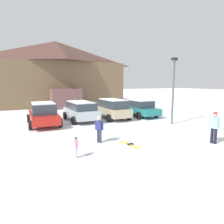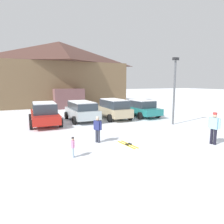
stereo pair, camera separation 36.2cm
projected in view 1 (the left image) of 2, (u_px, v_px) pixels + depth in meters
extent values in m
plane|color=white|center=(220.00, 187.00, 6.15)|extent=(160.00, 160.00, 0.00)
cube|color=brown|center=(57.00, 84.00, 29.48)|extent=(17.18, 10.23, 5.84)
pyramid|color=#4C2F28|center=(56.00, 53.00, 28.82)|extent=(17.79, 10.84, 3.19)
cube|color=brown|center=(66.00, 99.00, 24.54)|extent=(3.64, 1.88, 2.40)
cube|color=red|center=(43.00, 117.00, 15.12)|extent=(2.04, 4.84, 0.60)
cube|color=#2D3842|center=(43.00, 108.00, 14.81)|extent=(1.73, 2.54, 0.73)
cube|color=white|center=(43.00, 103.00, 14.75)|extent=(1.61, 2.41, 0.06)
cylinder|color=black|center=(29.00, 118.00, 16.08)|extent=(0.24, 0.65, 0.64)
cylinder|color=black|center=(54.00, 116.00, 16.91)|extent=(0.24, 0.65, 0.64)
cylinder|color=black|center=(30.00, 125.00, 13.42)|extent=(0.24, 0.65, 0.64)
cylinder|color=black|center=(60.00, 123.00, 14.24)|extent=(0.24, 0.65, 0.64)
cube|color=#B4C2C6|center=(81.00, 113.00, 16.63)|extent=(1.92, 4.19, 0.68)
cube|color=#2D3842|center=(81.00, 106.00, 16.47)|extent=(1.68, 3.19, 0.55)
cube|color=white|center=(81.00, 102.00, 16.42)|extent=(1.57, 3.03, 0.06)
cylinder|color=black|center=(65.00, 116.00, 17.36)|extent=(0.23, 0.64, 0.64)
cylinder|color=black|center=(87.00, 114.00, 18.28)|extent=(0.23, 0.64, 0.64)
cylinder|color=black|center=(74.00, 121.00, 15.09)|extent=(0.23, 0.64, 0.64)
cylinder|color=black|center=(98.00, 118.00, 16.01)|extent=(0.23, 0.64, 0.64)
cube|color=tan|center=(112.00, 111.00, 17.60)|extent=(1.76, 4.04, 0.69)
cube|color=#2D3842|center=(113.00, 104.00, 17.43)|extent=(1.55, 3.07, 0.66)
cube|color=white|center=(113.00, 100.00, 17.38)|extent=(1.44, 2.92, 0.06)
cylinder|color=black|center=(97.00, 114.00, 18.35)|extent=(0.22, 0.64, 0.64)
cylinder|color=black|center=(115.00, 112.00, 19.18)|extent=(0.22, 0.64, 0.64)
cylinder|color=black|center=(109.00, 118.00, 16.13)|extent=(0.22, 0.64, 0.64)
cylinder|color=black|center=(129.00, 116.00, 16.96)|extent=(0.22, 0.64, 0.64)
cube|color=#237D7B|center=(139.00, 110.00, 18.99)|extent=(1.87, 4.57, 0.57)
cube|color=#2D3842|center=(140.00, 104.00, 18.70)|extent=(1.62, 2.39, 0.62)
cube|color=white|center=(140.00, 100.00, 18.65)|extent=(1.51, 2.27, 0.06)
cylinder|color=black|center=(122.00, 111.00, 19.82)|extent=(0.23, 0.64, 0.64)
cylinder|color=black|center=(138.00, 110.00, 20.71)|extent=(0.23, 0.64, 0.64)
cylinder|color=black|center=(139.00, 116.00, 17.35)|extent=(0.23, 0.64, 0.64)
cylinder|color=black|center=(156.00, 114.00, 18.24)|extent=(0.23, 0.64, 0.64)
cylinder|color=black|center=(212.00, 135.00, 10.54)|extent=(0.15, 0.15, 0.82)
cylinder|color=black|center=(215.00, 136.00, 10.40)|extent=(0.15, 0.15, 0.82)
cube|color=#93C3D7|center=(215.00, 123.00, 10.36)|extent=(0.31, 0.44, 0.58)
cylinder|color=#93C3D7|center=(210.00, 122.00, 10.56)|extent=(0.11, 0.11, 0.55)
cylinder|color=#93C3D7|center=(220.00, 123.00, 10.16)|extent=(0.11, 0.11, 0.55)
sphere|color=tan|center=(215.00, 115.00, 10.31)|extent=(0.21, 0.21, 0.21)
cylinder|color=#BB3332|center=(215.00, 113.00, 10.29)|extent=(0.20, 0.20, 0.10)
cylinder|color=#9DBAD2|center=(76.00, 152.00, 8.53)|extent=(0.08, 0.08, 0.44)
cylinder|color=#9DBAD2|center=(76.00, 153.00, 8.44)|extent=(0.08, 0.08, 0.44)
cube|color=pink|center=(76.00, 144.00, 8.43)|extent=(0.19, 0.24, 0.31)
cylinder|color=pink|center=(76.00, 143.00, 8.56)|extent=(0.06, 0.06, 0.29)
cylinder|color=pink|center=(76.00, 145.00, 8.30)|extent=(0.06, 0.06, 0.29)
sphere|color=tan|center=(76.00, 139.00, 8.40)|extent=(0.11, 0.11, 0.11)
cylinder|color=#282326|center=(76.00, 138.00, 8.39)|extent=(0.11, 0.11, 0.05)
cylinder|color=#373948|center=(100.00, 136.00, 10.58)|extent=(0.13, 0.13, 0.69)
cylinder|color=#373948|center=(98.00, 136.00, 10.65)|extent=(0.13, 0.13, 0.69)
cube|color=navy|center=(99.00, 125.00, 10.53)|extent=(0.35, 0.39, 0.49)
cylinder|color=navy|center=(103.00, 126.00, 10.42)|extent=(0.09, 0.09, 0.46)
cylinder|color=navy|center=(96.00, 125.00, 10.64)|extent=(0.09, 0.09, 0.46)
sphere|color=tan|center=(99.00, 119.00, 10.48)|extent=(0.18, 0.18, 0.18)
cylinder|color=beige|center=(99.00, 117.00, 10.47)|extent=(0.17, 0.17, 0.08)
cube|color=yellow|center=(128.00, 145.00, 10.24)|extent=(0.27, 1.48, 0.02)
cube|color=black|center=(129.00, 144.00, 10.19)|extent=(0.10, 0.21, 0.06)
cube|color=yellow|center=(131.00, 144.00, 10.35)|extent=(0.27, 1.48, 0.02)
cube|color=black|center=(132.00, 144.00, 10.30)|extent=(0.10, 0.21, 0.06)
cylinder|color=#515459|center=(173.00, 93.00, 15.07)|extent=(0.14, 0.14, 4.74)
cube|color=#232326|center=(175.00, 59.00, 14.70)|extent=(0.44, 0.24, 0.20)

